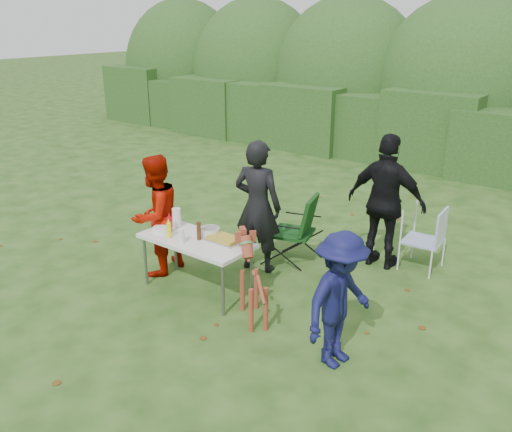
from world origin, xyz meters
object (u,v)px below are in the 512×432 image
Objects in this scene: ketchup_bottle at (170,225)px; paper_towel_roll at (177,218)px; folding_table at (196,243)px; person_cook at (258,207)px; person_black_puffy at (386,202)px; person_red_jacket at (156,216)px; dog at (254,285)px; camping_chair at (292,229)px; mustard_bottle at (169,230)px; beer_bottle at (199,231)px; child at (340,300)px; lawn_chair at (423,238)px.

paper_towel_roll is at bearing 110.08° from ketchup_bottle.
person_cook reaches higher than folding_table.
person_black_puffy is at bearing 53.88° from folding_table.
person_red_jacket is 1.91m from dog.
ketchup_bottle is at bearing 43.30° from camping_chair.
person_red_jacket is at bearing 38.59° from person_black_puffy.
beer_bottle is at bearing 26.71° from mustard_bottle.
child is 6.12× the size of beer_bottle.
person_red_jacket is 3.21m from person_black_puffy.
person_black_puffy is at bearing 22.55° from lawn_chair.
mustard_bottle is at bearing 48.37° from camping_chair.
lawn_chair is (2.09, 2.43, -0.22)m from folding_table.
folding_table is 1.07m from person_cook.
lawn_chair is 3.47m from paper_towel_roll.
folding_table is 0.77× the size of person_black_puffy.
person_cook is at bearing 58.55° from ketchup_bottle.
folding_table is 7.50× the size of mustard_bottle.
person_black_puffy is at bearing 21.80° from child.
person_black_puffy is 2.44m from dog.
person_cook is 8.55× the size of ketchup_bottle.
ketchup_bottle reaches higher than dog.
person_cook reaches higher than person_red_jacket.
mustard_bottle is 0.91× the size of ketchup_bottle.
person_black_puffy is (1.59, 2.18, 0.28)m from folding_table.
camping_chair is 4.01× the size of paper_towel_roll.
camping_chair is 4.34× the size of beer_bottle.
lawn_chair is 3.56m from mustard_bottle.
child is at bearing -147.02° from dog.
beer_bottle is at bearing 89.66° from child.
camping_chair is at bearing 73.49° from beer_bottle.
camping_chair is 1.12× the size of lawn_chair.
person_black_puffy reaches higher than lawn_chair.
dog is 1.51m from ketchup_bottle.
person_cook reaches higher than camping_chair.
person_black_puffy reaches higher than paper_towel_roll.
person_red_jacket is 6.50× the size of paper_towel_roll.
paper_towel_roll is (-0.99, -1.34, 0.35)m from camping_chair.
ketchup_bottle is 0.85× the size of paper_towel_roll.
child is (2.01, -1.30, -0.21)m from person_cook.
child is at bearing -5.09° from ketchup_bottle.
lawn_chair is at bearing 49.87° from beer_bottle.
person_cook reaches higher than lawn_chair.
lawn_chair is at bearing -165.93° from camping_chair.
person_black_puffy is 7.45× the size of paper_towel_roll.
folding_table is 1.06m from dog.
person_cook is at bearing 65.81° from mustard_bottle.
mustard_bottle reaches higher than lawn_chair.
beer_bottle is at bearing 45.79° from lawn_chair.
camping_chair reaches higher than lawn_chair.
mustard_bottle is 0.83× the size of beer_bottle.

